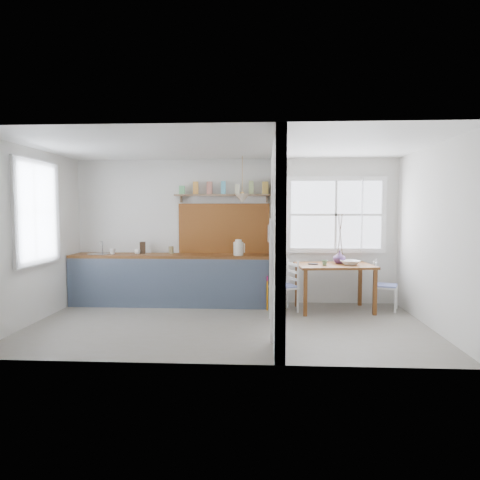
# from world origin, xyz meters

# --- Properties ---
(floor) EXTENTS (5.80, 3.20, 0.01)m
(floor) POSITION_xyz_m (0.00, 0.00, 0.00)
(floor) COLOR #726C5C
(floor) RESTS_ON ground
(ceiling) EXTENTS (5.80, 3.20, 0.01)m
(ceiling) POSITION_xyz_m (0.00, 0.00, 2.60)
(ceiling) COLOR silver
(ceiling) RESTS_ON walls
(walls) EXTENTS (5.81, 3.21, 2.60)m
(walls) POSITION_xyz_m (0.00, 0.00, 1.30)
(walls) COLOR silver
(walls) RESTS_ON floor
(partition) EXTENTS (0.12, 3.20, 2.60)m
(partition) POSITION_xyz_m (0.70, 0.06, 1.45)
(partition) COLOR silver
(partition) RESTS_ON floor
(kitchen_window) EXTENTS (0.10, 1.16, 1.50)m
(kitchen_window) POSITION_xyz_m (-2.87, 0.00, 1.65)
(kitchen_window) COLOR white
(kitchen_window) RESTS_ON walls
(nook_window) EXTENTS (1.76, 0.10, 1.30)m
(nook_window) POSITION_xyz_m (1.80, 1.56, 1.60)
(nook_window) COLOR white
(nook_window) RESTS_ON walls
(counter) EXTENTS (3.50, 0.60, 0.90)m
(counter) POSITION_xyz_m (-1.13, 1.33, 0.46)
(counter) COLOR brown
(counter) RESTS_ON floor
(sink) EXTENTS (0.40, 0.40, 0.02)m
(sink) POSITION_xyz_m (-2.43, 1.30, 0.89)
(sink) COLOR #BBBCC1
(sink) RESTS_ON counter
(backsplash) EXTENTS (1.65, 0.03, 0.90)m
(backsplash) POSITION_xyz_m (-0.20, 1.58, 1.35)
(backsplash) COLOR brown
(backsplash) RESTS_ON walls
(shelf) EXTENTS (1.75, 0.20, 0.21)m
(shelf) POSITION_xyz_m (-0.20, 1.49, 2.00)
(shelf) COLOR #83664A
(shelf) RESTS_ON walls
(pendant_lamp) EXTENTS (0.26, 0.26, 0.16)m
(pendant_lamp) POSITION_xyz_m (0.15, 1.15, 1.88)
(pendant_lamp) COLOR beige
(pendant_lamp) RESTS_ON ceiling
(utensil_rail) EXTENTS (0.02, 0.50, 0.02)m
(utensil_rail) POSITION_xyz_m (0.61, 0.90, 1.45)
(utensil_rail) COLOR #BBBCC1
(utensil_rail) RESTS_ON partition
(dining_table) EXTENTS (1.33, 0.96, 0.78)m
(dining_table) POSITION_xyz_m (1.70, 1.01, 0.39)
(dining_table) COLOR brown
(dining_table) RESTS_ON floor
(chair_left) EXTENTS (0.51, 0.51, 0.85)m
(chair_left) POSITION_xyz_m (0.85, 0.91, 0.42)
(chair_left) COLOR silver
(chair_left) RESTS_ON floor
(chair_right) EXTENTS (0.49, 0.49, 0.84)m
(chair_right) POSITION_xyz_m (2.57, 1.10, 0.42)
(chair_right) COLOR silver
(chair_right) RESTS_ON floor
(kettle) EXTENTS (0.28, 0.25, 0.28)m
(kettle) POSITION_xyz_m (0.08, 1.21, 1.04)
(kettle) COLOR beige
(kettle) RESTS_ON counter
(mug_a) EXTENTS (0.13, 0.13, 0.10)m
(mug_a) POSITION_xyz_m (-2.16, 1.25, 0.95)
(mug_a) COLOR white
(mug_a) RESTS_ON counter
(mug_b) EXTENTS (0.15, 0.15, 0.09)m
(mug_b) POSITION_xyz_m (-1.73, 1.33, 0.94)
(mug_b) COLOR white
(mug_b) RESTS_ON counter
(knife_block) EXTENTS (0.13, 0.15, 0.21)m
(knife_block) POSITION_xyz_m (-1.65, 1.39, 1.01)
(knife_block) COLOR #423020
(knife_block) RESTS_ON counter
(jar) EXTENTS (0.09, 0.09, 0.14)m
(jar) POSITION_xyz_m (-1.13, 1.37, 0.97)
(jar) COLOR olive
(jar) RESTS_ON counter
(towel_magenta) EXTENTS (0.02, 0.03, 0.60)m
(towel_magenta) POSITION_xyz_m (0.58, 0.97, 0.28)
(towel_magenta) COLOR #C1166B
(towel_magenta) RESTS_ON counter
(towel_orange) EXTENTS (0.02, 0.03, 0.50)m
(towel_orange) POSITION_xyz_m (0.58, 0.94, 0.25)
(towel_orange) COLOR orange
(towel_orange) RESTS_ON counter
(bowl) EXTENTS (0.37, 0.37, 0.07)m
(bowl) POSITION_xyz_m (1.95, 0.97, 0.82)
(bowl) COLOR white
(bowl) RESTS_ON dining_table
(table_cup) EXTENTS (0.11, 0.11, 0.09)m
(table_cup) POSITION_xyz_m (1.52, 0.87, 0.82)
(table_cup) COLOR #72A475
(table_cup) RESTS_ON dining_table
(plate) EXTENTS (0.18, 0.18, 0.01)m
(plate) POSITION_xyz_m (1.34, 1.00, 0.79)
(plate) COLOR black
(plate) RESTS_ON dining_table
(vase) EXTENTS (0.28, 0.28, 0.22)m
(vase) POSITION_xyz_m (1.80, 1.15, 0.89)
(vase) COLOR #55356A
(vase) RESTS_ON dining_table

